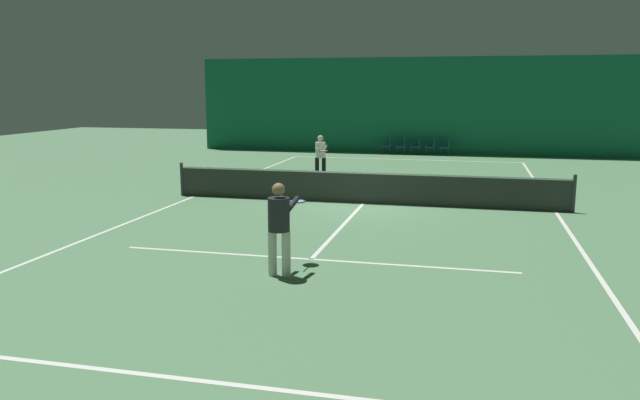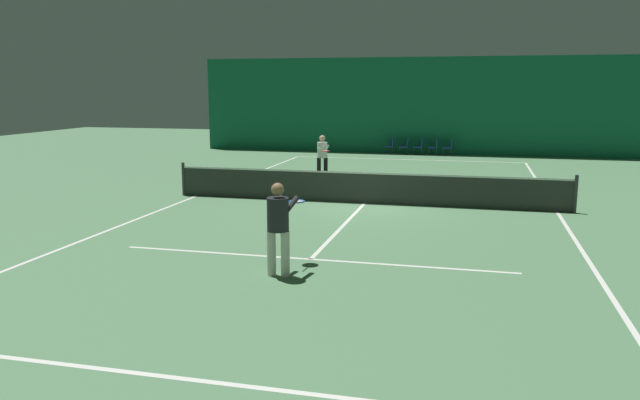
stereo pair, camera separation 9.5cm
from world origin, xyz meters
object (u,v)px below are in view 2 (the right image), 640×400
Objects in this scene: courtside_chair_0 at (391,145)px; courtside_chair_1 at (405,145)px; tennis_net at (365,187)px; courtside_chair_3 at (434,146)px; courtside_chair_2 at (420,146)px; player_near at (279,222)px; player_far at (322,154)px; courtside_chair_4 at (449,146)px.

courtside_chair_0 and courtside_chair_1 have the same top height.
courtside_chair_3 is at bearing 85.34° from tennis_net.
courtside_chair_0 is 1.00× the size of courtside_chair_2.
player_near reaches higher than player_far.
player_near is at bearing -5.75° from courtside_chair_4.
player_far is (-2.16, 12.24, -0.05)m from player_near.
tennis_net reaches higher than courtside_chair_4.
courtside_chair_3 is 1.00× the size of courtside_chair_4.
courtside_chair_0 and courtside_chair_4 have the same top height.
courtside_chair_2 is (0.70, 21.76, -0.54)m from player_near.
player_near is at bearing -1.84° from courtside_chair_2.
player_near is 12.43m from player_far.
player_near reaches higher than tennis_net.
courtside_chair_0 is 1.00× the size of courtside_chair_4.
courtside_chair_0 is 1.00× the size of courtside_chair_1.
player_far is 1.99× the size of courtside_chair_4.
courtside_chair_4 is at bearing 82.36° from tennis_net.
tennis_net is 14.29× the size of courtside_chair_0.
player_near reaches higher than courtside_chair_4.
courtside_chair_3 is at bearing 90.00° from courtside_chair_2.
courtside_chair_3 is (3.60, 9.52, -0.49)m from player_far.
courtside_chair_1 and courtside_chair_3 have the same top height.
player_near is 21.81m from courtside_chair_3.
player_far is at bearing -20.74° from courtside_chair_3.
courtside_chair_2 is at bearing 90.00° from courtside_chair_0.
courtside_chair_4 is (0.75, 0.00, 0.00)m from courtside_chair_3.
courtside_chair_3 is at bearing 0.18° from player_near.
courtside_chair_1 is at bearing -90.00° from courtside_chair_3.
courtside_chair_4 is at bearing 90.00° from courtside_chair_1.
tennis_net is at bearing 1.79° from player_near.
courtside_chair_4 is at bearing 90.00° from courtside_chair_0.
player_near is 21.77m from courtside_chair_1.
courtside_chair_0 is 2.24m from courtside_chair_3.
courtside_chair_0 is at bearing 152.14° from player_far.
courtside_chair_0 is at bearing 94.38° from tennis_net.
tennis_net is at bearing 4.38° from courtside_chair_0.
tennis_net is 6.83× the size of player_near.
player_far is 10.47m from courtside_chair_4.
player_far is 1.99× the size of courtside_chair_2.
courtside_chair_2 is at bearing 90.00° from courtside_chair_1.
courtside_chair_0 is (1.37, 9.52, -0.49)m from player_far.
courtside_chair_0 is at bearing -90.00° from courtside_chair_4.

